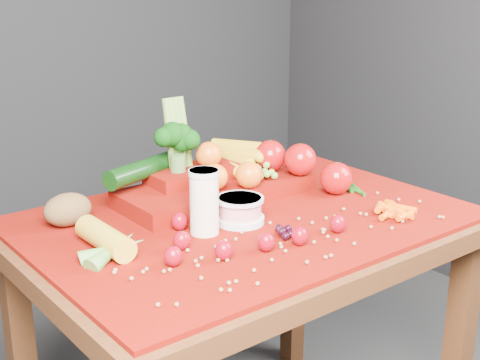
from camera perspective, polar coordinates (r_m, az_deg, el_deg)
table at (r=1.70m, az=0.42°, el=-6.43°), size 1.10×0.80×0.75m
red_cloth at (r=1.66m, az=0.43°, el=-3.25°), size 1.05×0.75×0.01m
milk_glass at (r=1.53m, az=-3.08°, el=-1.68°), size 0.07×0.07×0.15m
yogurt_bowl at (r=1.60m, az=-0.01°, el=-2.50°), size 0.12×0.12×0.06m
strawberry_scatter at (r=1.47m, az=-0.14°, el=-4.88°), size 0.44×0.28×0.05m
dark_grape_cluster at (r=1.54m, az=4.08°, el=-4.32°), size 0.06×0.05×0.03m
soybean_scatter at (r=1.52m, az=5.14°, el=-4.98°), size 0.84×0.24×0.01m
corn_ear at (r=1.45m, az=-11.00°, el=-5.58°), size 0.18×0.23×0.06m
potato at (r=1.64m, az=-14.50°, el=-2.47°), size 0.12×0.08×0.08m
baby_carrot_pile at (r=1.70m, az=13.12°, el=-2.42°), size 0.18×0.18×0.03m
green_bean_pile at (r=1.88m, az=8.98°, el=-0.65°), size 0.14×0.12×0.01m
produce_mound at (r=1.78m, az=-1.28°, el=0.46°), size 0.62×0.37×0.27m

